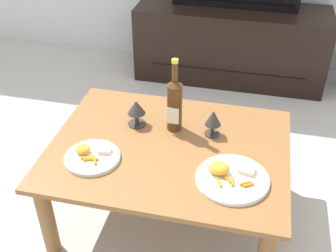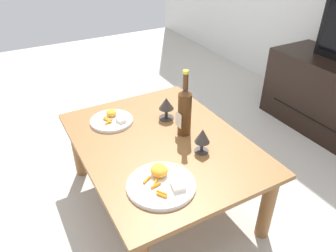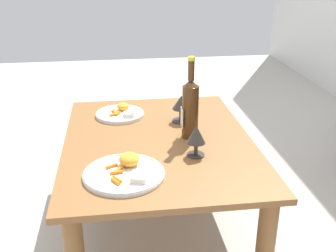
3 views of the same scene
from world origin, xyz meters
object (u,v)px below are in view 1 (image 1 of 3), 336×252
Objects in this scene: dining_table at (169,158)px; dinner_plate_right at (231,177)px; goblet_right at (213,119)px; dinner_plate_left at (92,156)px; tv_stand at (230,44)px; wine_bottle at (175,103)px; goblet_left at (136,109)px.

dinner_plate_right is (0.29, -0.15, 0.08)m from dining_table.
goblet_right is 0.54× the size of dinner_plate_left.
wine_bottle reaches higher than tv_stand.
goblet_left is at bearing 149.14° from dinner_plate_right.
dinner_plate_left is at bearing -104.83° from tv_stand.
wine_bottle is 1.20× the size of dinner_plate_right.
dining_table is 4.39× the size of dinner_plate_left.
dinner_plate_left is (-0.48, -0.29, -0.07)m from goblet_right.
wine_bottle is 2.74× the size of goblet_left.
goblet_right reaches higher than dining_table.
dining_table is 0.27m from goblet_right.
goblet_right is at bearing -2.76° from wine_bottle.
tv_stand is at bearing 95.65° from dinner_plate_right.
goblet_right is at bearing 112.31° from dinner_plate_right.
dinner_plate_left is at bearing -135.06° from wine_bottle.
goblet_right is 0.56m from dinner_plate_left.
wine_bottle is 0.19m from goblet_right.
goblet_left is 0.32m from dinner_plate_left.
wine_bottle reaches higher than dinner_plate_left.
dining_table is at bearing -87.72° from wine_bottle.
wine_bottle is at bearing 44.94° from dinner_plate_left.
tv_stand is 10.50× the size of goblet_left.
dining_table is at bearing -35.28° from goblet_left.
dinner_plate_right is at bearing -67.69° from goblet_right.
dinner_plate_right is at bearing -30.86° from goblet_left.
wine_bottle is at bearing 177.24° from goblet_right.
goblet_right is at bearing -88.12° from tv_stand.
dinner_plate_left is at bearing -112.00° from goblet_left.
wine_bottle is at bearing 2.76° from goblet_left.
goblet_left is (-0.19, 0.13, 0.16)m from dining_table.
wine_bottle is (-0.01, 0.14, 0.21)m from dining_table.
goblet_left reaches higher than tv_stand.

